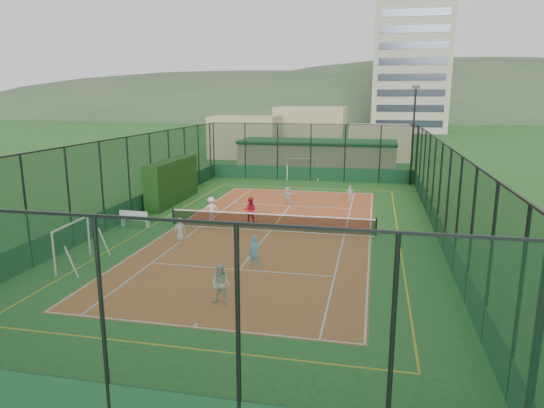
{
  "coord_description": "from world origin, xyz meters",
  "views": [
    {
      "loc": [
        5.51,
        -25.58,
        7.37
      ],
      "look_at": [
        -0.22,
        1.49,
        1.2
      ],
      "focal_mm": 32.0,
      "sensor_mm": 36.0,
      "label": 1
    }
  ],
  "objects_px": {
    "floodlight_ne": "(413,136)",
    "futsal_goal_near": "(72,245)",
    "child_near_mid": "(254,251)",
    "child_near_right": "(221,284)",
    "child_far_back": "(288,195)",
    "child_near_left": "(180,229)",
    "child_far_right": "(350,194)",
    "clubhouse": "(317,156)",
    "coach": "(250,210)",
    "child_far_left": "(211,209)",
    "white_bench": "(135,218)",
    "futsal_goal_far": "(302,169)",
    "apartment_tower": "(411,58)"
  },
  "relations": [
    {
      "from": "white_bench",
      "to": "child_near_right",
      "type": "bearing_deg",
      "value": -45.81
    },
    {
      "from": "clubhouse",
      "to": "apartment_tower",
      "type": "height_order",
      "value": "apartment_tower"
    },
    {
      "from": "coach",
      "to": "futsal_goal_near",
      "type": "bearing_deg",
      "value": 52.4
    },
    {
      "from": "apartment_tower",
      "to": "futsal_goal_far",
      "type": "bearing_deg",
      "value": -101.27
    },
    {
      "from": "futsal_goal_near",
      "to": "child_far_left",
      "type": "distance_m",
      "value": 9.49
    },
    {
      "from": "child_far_left",
      "to": "coach",
      "type": "bearing_deg",
      "value": 154.07
    },
    {
      "from": "clubhouse",
      "to": "child_near_mid",
      "type": "height_order",
      "value": "clubhouse"
    },
    {
      "from": "clubhouse",
      "to": "futsal_goal_far",
      "type": "height_order",
      "value": "clubhouse"
    },
    {
      "from": "child_near_left",
      "to": "child_far_left",
      "type": "height_order",
      "value": "child_far_left"
    },
    {
      "from": "clubhouse",
      "to": "child_far_back",
      "type": "bearing_deg",
      "value": -90.92
    },
    {
      "from": "white_bench",
      "to": "child_near_left",
      "type": "xyz_separation_m",
      "value": [
        3.56,
        -1.97,
        0.1
      ]
    },
    {
      "from": "child_near_mid",
      "to": "child_near_right",
      "type": "xyz_separation_m",
      "value": [
        -0.2,
        -4.14,
        0.06
      ]
    },
    {
      "from": "white_bench",
      "to": "child_far_right",
      "type": "relative_size",
      "value": 1.5
    },
    {
      "from": "white_bench",
      "to": "futsal_goal_near",
      "type": "xyz_separation_m",
      "value": [
        0.39,
        -6.54,
        0.45
      ]
    },
    {
      "from": "child_far_back",
      "to": "coach",
      "type": "height_order",
      "value": "coach"
    },
    {
      "from": "clubhouse",
      "to": "child_near_right",
      "type": "distance_m",
      "value": 31.97
    },
    {
      "from": "child_far_right",
      "to": "child_near_left",
      "type": "bearing_deg",
      "value": 41.0
    },
    {
      "from": "apartment_tower",
      "to": "coach",
      "type": "distance_m",
      "value": 82.97
    },
    {
      "from": "child_far_right",
      "to": "futsal_goal_near",
      "type": "bearing_deg",
      "value": 41.37
    },
    {
      "from": "child_near_right",
      "to": "white_bench",
      "type": "bearing_deg",
      "value": 136.72
    },
    {
      "from": "futsal_goal_near",
      "to": "child_near_right",
      "type": "xyz_separation_m",
      "value": [
        7.74,
        -2.65,
        -0.19
      ]
    },
    {
      "from": "child_near_left",
      "to": "child_far_back",
      "type": "bearing_deg",
      "value": 63.47
    },
    {
      "from": "white_bench",
      "to": "child_near_right",
      "type": "relative_size",
      "value": 1.19
    },
    {
      "from": "floodlight_ne",
      "to": "white_bench",
      "type": "height_order",
      "value": "floodlight_ne"
    },
    {
      "from": "floodlight_ne",
      "to": "coach",
      "type": "bearing_deg",
      "value": -123.63
    },
    {
      "from": "apartment_tower",
      "to": "coach",
      "type": "xyz_separation_m",
      "value": [
        -13.52,
        -80.62,
        -14.21
      ]
    },
    {
      "from": "child_near_mid",
      "to": "coach",
      "type": "relative_size",
      "value": 0.88
    },
    {
      "from": "child_near_left",
      "to": "child_near_mid",
      "type": "xyz_separation_m",
      "value": [
        4.77,
        -3.07,
        0.1
      ]
    },
    {
      "from": "futsal_goal_near",
      "to": "child_far_back",
      "type": "relative_size",
      "value": 2.35
    },
    {
      "from": "futsal_goal_far",
      "to": "coach",
      "type": "height_order",
      "value": "futsal_goal_far"
    },
    {
      "from": "child_near_left",
      "to": "coach",
      "type": "bearing_deg",
      "value": 52.53
    },
    {
      "from": "child_near_right",
      "to": "child_far_right",
      "type": "bearing_deg",
      "value": 84.1
    },
    {
      "from": "white_bench",
      "to": "child_near_right",
      "type": "distance_m",
      "value": 12.27
    },
    {
      "from": "futsal_goal_near",
      "to": "child_near_right",
      "type": "distance_m",
      "value": 8.18
    },
    {
      "from": "child_near_left",
      "to": "child_far_right",
      "type": "height_order",
      "value": "child_far_right"
    },
    {
      "from": "child_near_left",
      "to": "child_near_right",
      "type": "xyz_separation_m",
      "value": [
        4.57,
        -7.21,
        0.16
      ]
    },
    {
      "from": "child_near_left",
      "to": "child_far_back",
      "type": "height_order",
      "value": "child_far_back"
    },
    {
      "from": "child_near_left",
      "to": "child_near_right",
      "type": "distance_m",
      "value": 8.54
    },
    {
      "from": "white_bench",
      "to": "child_far_left",
      "type": "height_order",
      "value": "child_far_left"
    },
    {
      "from": "child_near_left",
      "to": "child_near_mid",
      "type": "distance_m",
      "value": 5.67
    },
    {
      "from": "floodlight_ne",
      "to": "child_near_left",
      "type": "height_order",
      "value": "floodlight_ne"
    },
    {
      "from": "child_near_mid",
      "to": "child_far_back",
      "type": "distance_m",
      "value": 12.78
    },
    {
      "from": "child_near_left",
      "to": "futsal_goal_near",
      "type": "bearing_deg",
      "value": -128.86
    },
    {
      "from": "futsal_goal_far",
      "to": "child_far_back",
      "type": "distance_m",
      "value": 10.75
    },
    {
      "from": "futsal_goal_far",
      "to": "child_near_left",
      "type": "height_order",
      "value": "futsal_goal_far"
    },
    {
      "from": "apartment_tower",
      "to": "futsal_goal_near",
      "type": "height_order",
      "value": "apartment_tower"
    },
    {
      "from": "child_far_left",
      "to": "child_far_right",
      "type": "distance_m",
      "value": 10.57
    },
    {
      "from": "clubhouse",
      "to": "futsal_goal_far",
      "type": "bearing_deg",
      "value": -100.72
    },
    {
      "from": "floodlight_ne",
      "to": "futsal_goal_near",
      "type": "distance_m",
      "value": 28.95
    },
    {
      "from": "child_far_left",
      "to": "coach",
      "type": "relative_size",
      "value": 0.92
    }
  ]
}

